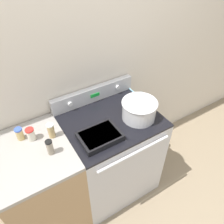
{
  "coord_description": "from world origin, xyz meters",
  "views": [
    {
      "loc": [
        -0.71,
        -0.83,
        2.21
      ],
      "look_at": [
        0.02,
        0.35,
        1.02
      ],
      "focal_mm": 35.0,
      "sensor_mm": 36.0,
      "label": 1
    }
  ],
  "objects_px": {
    "mixing_bowl": "(139,109)",
    "casserole_dish": "(100,136)",
    "ladle": "(140,95)",
    "spice_jar_white_cap": "(51,131)",
    "spice_jar_red_cap": "(31,134)",
    "spice_jar_blue_cap": "(20,134)",
    "spice_jar_black_cap": "(50,147)"
  },
  "relations": [
    {
      "from": "casserole_dish",
      "to": "ladle",
      "type": "bearing_deg",
      "value": 24.11
    },
    {
      "from": "spice_jar_black_cap",
      "to": "spice_jar_blue_cap",
      "type": "distance_m",
      "value": 0.29
    },
    {
      "from": "spice_jar_black_cap",
      "to": "spice_jar_red_cap",
      "type": "relative_size",
      "value": 1.18
    },
    {
      "from": "spice_jar_white_cap",
      "to": "spice_jar_blue_cap",
      "type": "xyz_separation_m",
      "value": [
        -0.21,
        0.1,
        -0.01
      ]
    },
    {
      "from": "spice_jar_red_cap",
      "to": "ladle",
      "type": "bearing_deg",
      "value": 0.07
    },
    {
      "from": "casserole_dish",
      "to": "spice_jar_black_cap",
      "type": "height_order",
      "value": "spice_jar_black_cap"
    },
    {
      "from": "spice_jar_red_cap",
      "to": "spice_jar_blue_cap",
      "type": "bearing_deg",
      "value": 144.81
    },
    {
      "from": "ladle",
      "to": "spice_jar_black_cap",
      "type": "bearing_deg",
      "value": -167.75
    },
    {
      "from": "casserole_dish",
      "to": "spice_jar_white_cap",
      "type": "height_order",
      "value": "spice_jar_white_cap"
    },
    {
      "from": "mixing_bowl",
      "to": "casserole_dish",
      "type": "height_order",
      "value": "mixing_bowl"
    },
    {
      "from": "spice_jar_white_cap",
      "to": "spice_jar_blue_cap",
      "type": "distance_m",
      "value": 0.24
    },
    {
      "from": "mixing_bowl",
      "to": "ladle",
      "type": "xyz_separation_m",
      "value": [
        0.18,
        0.22,
        -0.06
      ]
    },
    {
      "from": "spice_jar_black_cap",
      "to": "spice_jar_red_cap",
      "type": "height_order",
      "value": "spice_jar_black_cap"
    },
    {
      "from": "spice_jar_white_cap",
      "to": "spice_jar_blue_cap",
      "type": "bearing_deg",
      "value": 153.87
    },
    {
      "from": "mixing_bowl",
      "to": "spice_jar_red_cap",
      "type": "height_order",
      "value": "mixing_bowl"
    },
    {
      "from": "ladle",
      "to": "spice_jar_red_cap",
      "type": "xyz_separation_m",
      "value": [
        -1.03,
        -0.0,
        0.03
      ]
    },
    {
      "from": "casserole_dish",
      "to": "spice_jar_white_cap",
      "type": "relative_size",
      "value": 2.46
    },
    {
      "from": "casserole_dish",
      "to": "spice_jar_blue_cap",
      "type": "xyz_separation_m",
      "value": [
        -0.52,
        0.31,
        0.04
      ]
    },
    {
      "from": "spice_jar_black_cap",
      "to": "spice_jar_red_cap",
      "type": "distance_m",
      "value": 0.22
    },
    {
      "from": "ladle",
      "to": "spice_jar_blue_cap",
      "type": "distance_m",
      "value": 1.1
    },
    {
      "from": "ladle",
      "to": "spice_jar_blue_cap",
      "type": "xyz_separation_m",
      "value": [
        -1.1,
        0.05,
        0.03
      ]
    },
    {
      "from": "ladle",
      "to": "spice_jar_black_cap",
      "type": "relative_size",
      "value": 2.39
    },
    {
      "from": "spice_jar_red_cap",
      "to": "spice_jar_blue_cap",
      "type": "relative_size",
      "value": 1.01
    },
    {
      "from": "casserole_dish",
      "to": "mixing_bowl",
      "type": "bearing_deg",
      "value": 6.08
    },
    {
      "from": "casserole_dish",
      "to": "spice_jar_blue_cap",
      "type": "distance_m",
      "value": 0.6
    },
    {
      "from": "casserole_dish",
      "to": "spice_jar_white_cap",
      "type": "xyz_separation_m",
      "value": [
        -0.3,
        0.2,
        0.05
      ]
    },
    {
      "from": "ladle",
      "to": "mixing_bowl",
      "type": "bearing_deg",
      "value": -129.39
    },
    {
      "from": "spice_jar_white_cap",
      "to": "casserole_dish",
      "type": "bearing_deg",
      "value": -33.81
    },
    {
      "from": "ladle",
      "to": "spice_jar_white_cap",
      "type": "relative_size",
      "value": 2.34
    },
    {
      "from": "spice_jar_white_cap",
      "to": "spice_jar_blue_cap",
      "type": "height_order",
      "value": "spice_jar_white_cap"
    },
    {
      "from": "mixing_bowl",
      "to": "spice_jar_white_cap",
      "type": "height_order",
      "value": "mixing_bowl"
    },
    {
      "from": "casserole_dish",
      "to": "ladle",
      "type": "xyz_separation_m",
      "value": [
        0.58,
        0.26,
        0.0
      ]
    }
  ]
}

